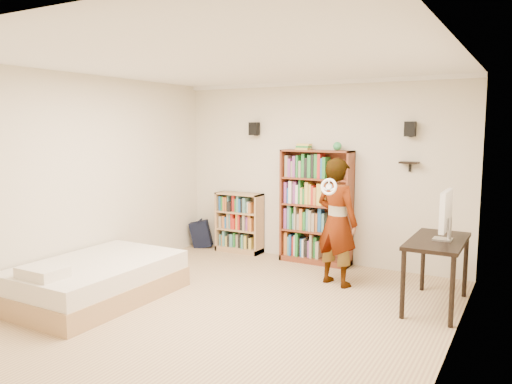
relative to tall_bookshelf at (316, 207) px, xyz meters
The scene contains 14 objects.
ground 2.49m from the tall_bookshelf, 90.94° to the right, with size 4.50×5.00×0.01m, color tan.
room_shell 2.52m from the tall_bookshelf, 90.94° to the right, with size 4.52×5.02×2.71m.
crown_molding 2.97m from the tall_bookshelf, 90.94° to the right, with size 4.50×5.00×0.06m.
speaker_left 1.59m from the tall_bookshelf, behind, with size 0.14×0.12×0.20m, color black.
speaker_right 1.75m from the tall_bookshelf, ahead, with size 0.14×0.12×0.20m, color black.
wall_shelf 1.49m from the tall_bookshelf, ahead, with size 0.25×0.16×0.03m, color black.
tall_bookshelf is the anchor object (origin of this frame).
low_bookshelf 1.39m from the tall_bookshelf, behind, with size 0.77×0.29×0.97m, color tan, non-canonical shape.
computer_desk 2.23m from the tall_bookshelf, 29.33° to the right, with size 0.57×1.15×0.78m, color black, non-canonical shape.
imac 2.24m from the tall_bookshelf, 28.90° to the right, with size 0.11×0.55×0.55m, color white, non-canonical shape.
daybed 3.25m from the tall_bookshelf, 120.70° to the right, with size 1.26×1.94×0.57m, color white, non-canonical shape.
person 1.06m from the tall_bookshelf, 53.03° to the right, with size 0.60×0.39×1.64m, color black.
wii_wheel 1.39m from the tall_bookshelf, 61.10° to the right, with size 0.21×0.21×0.04m, color white.
navy_bag 2.16m from the tall_bookshelf, behind, with size 0.34×0.22×0.47m, color black, non-canonical shape.
Camera 1 is at (2.84, -4.47, 2.02)m, focal length 35.00 mm.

